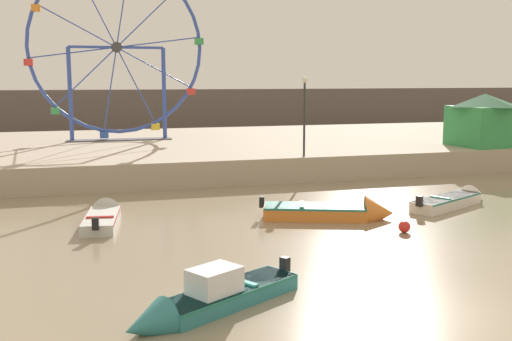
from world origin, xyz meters
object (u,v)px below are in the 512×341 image
object	(u,v)px
motorboat_white_red_stripe	(456,199)
motorboat_teal_painted	(205,300)
motorboat_pale_grey	(104,216)
promenade_lamp_near	(304,106)
motorboat_orange_hull	(338,212)
ferris_wheel_blue_frame	(117,51)
carnival_booth_green_kiosk	(484,119)
mooring_buoy_orange	(404,227)

from	to	relation	value
motorboat_white_red_stripe	motorboat_teal_painted	xyz separation A→B (m)	(-13.35, -9.33, 0.05)
motorboat_pale_grey	promenade_lamp_near	xyz separation A→B (m)	(10.98, 6.65, 3.93)
motorboat_orange_hull	promenade_lamp_near	world-z (taller)	promenade_lamp_near
ferris_wheel_blue_frame	carnival_booth_green_kiosk	bearing A→B (deg)	-24.53
carnival_booth_green_kiosk	ferris_wheel_blue_frame	bearing A→B (deg)	151.16
promenade_lamp_near	mooring_buoy_orange	bearing A→B (deg)	-92.03
motorboat_white_red_stripe	motorboat_teal_painted	world-z (taller)	motorboat_teal_painted
promenade_lamp_near	motorboat_orange_hull	bearing A→B (deg)	-101.87
carnival_booth_green_kiosk	motorboat_pale_grey	bearing A→B (deg)	-164.80
motorboat_teal_painted	promenade_lamp_near	world-z (taller)	promenade_lamp_near
motorboat_pale_grey	motorboat_orange_hull	distance (m)	9.38
motorboat_teal_painted	motorboat_orange_hull	size ratio (longest dim) A/B	0.93
motorboat_pale_grey	mooring_buoy_orange	world-z (taller)	motorboat_pale_grey
motorboat_teal_painted	mooring_buoy_orange	size ratio (longest dim) A/B	11.36
mooring_buoy_orange	motorboat_orange_hull	bearing A→B (deg)	117.95
motorboat_teal_painted	carnival_booth_green_kiosk	bearing A→B (deg)	-169.03
motorboat_white_red_stripe	motorboat_orange_hull	distance (m)	6.28
mooring_buoy_orange	motorboat_pale_grey	bearing A→B (deg)	154.94
promenade_lamp_near	mooring_buoy_orange	xyz separation A→B (m)	(-0.41, -11.60, -3.94)
motorboat_white_red_stripe	ferris_wheel_blue_frame	bearing A→B (deg)	97.42
motorboat_teal_painted	motorboat_orange_hull	world-z (taller)	motorboat_teal_painted
motorboat_pale_grey	motorboat_white_red_stripe	distance (m)	15.36
carnival_booth_green_kiosk	promenade_lamp_near	distance (m)	12.83
ferris_wheel_blue_frame	motorboat_pale_grey	bearing A→B (deg)	-95.82
motorboat_teal_painted	ferris_wheel_blue_frame	size ratio (longest dim) A/B	0.41
motorboat_pale_grey	mooring_buoy_orange	xyz separation A→B (m)	(10.57, -4.94, -0.01)
motorboat_teal_painted	ferris_wheel_blue_frame	xyz separation A→B (m)	(-0.10, 28.83, 7.15)
motorboat_white_red_stripe	motorboat_pale_grey	bearing A→B (deg)	148.43
promenade_lamp_near	carnival_booth_green_kiosk	bearing A→B (deg)	7.75
motorboat_orange_hull	carnival_booth_green_kiosk	size ratio (longest dim) A/B	1.32
ferris_wheel_blue_frame	promenade_lamp_near	bearing A→B (deg)	-52.00
motorboat_orange_hull	motorboat_white_red_stripe	bearing A→B (deg)	29.62
motorboat_orange_hull	ferris_wheel_blue_frame	xyz separation A→B (m)	(-7.25, 20.53, 7.17)
motorboat_orange_hull	promenade_lamp_near	xyz separation A→B (m)	(1.86, 8.86, 3.87)
motorboat_orange_hull	mooring_buoy_orange	bearing A→B (deg)	-41.82
carnival_booth_green_kiosk	promenade_lamp_near	size ratio (longest dim) A/B	0.95
ferris_wheel_blue_frame	motorboat_orange_hull	bearing A→B (deg)	-70.54
motorboat_orange_hull	carnival_booth_green_kiosk	bearing A→B (deg)	56.29
carnival_booth_green_kiosk	mooring_buoy_orange	xyz separation A→B (m)	(-13.08, -13.32, -2.87)
motorboat_white_red_stripe	motorboat_orange_hull	size ratio (longest dim) A/B	0.97
motorboat_teal_painted	carnival_booth_green_kiosk	xyz separation A→B (m)	(21.69, 18.89, 2.78)
motorboat_pale_grey	carnival_booth_green_kiosk	xyz separation A→B (m)	(23.65, 8.38, 2.86)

